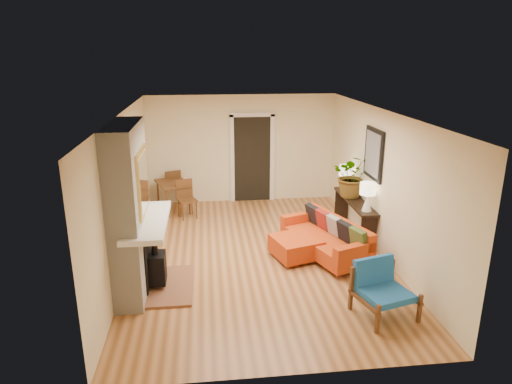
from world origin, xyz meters
TOP-DOWN VIEW (x-y plane):
  - room_shell at (0.60, 2.63)m, footprint 6.50×6.50m
  - fireplace at (-2.00, -1.00)m, footprint 1.09×1.68m
  - sofa at (1.29, -0.10)m, footprint 1.39×2.01m
  - ottoman at (0.68, -0.19)m, footprint 0.96×0.96m
  - blue_chair at (1.51, -2.08)m, footprint 0.90×0.89m
  - dining_table at (-1.59, 2.65)m, footprint 1.04×1.60m
  - console_table at (2.07, 0.82)m, footprint 0.34×1.85m
  - lamp_near at (2.07, 0.16)m, footprint 0.30×0.30m
  - lamp_far at (2.07, 1.49)m, footprint 0.30×0.30m
  - houseplant at (2.06, 1.02)m, footprint 0.91×0.83m

SIDE VIEW (x-z plane):
  - ottoman at x=0.68m, z-range 0.03..0.42m
  - sofa at x=1.29m, z-range -0.04..0.69m
  - blue_chair at x=1.51m, z-range 0.03..0.80m
  - dining_table at x=-1.59m, z-range 0.13..0.98m
  - console_table at x=2.07m, z-range 0.21..0.94m
  - lamp_near at x=2.07m, z-range 0.79..1.33m
  - lamp_far at x=2.07m, z-range 0.79..1.33m
  - houseplant at x=2.06m, z-range 0.73..1.62m
  - room_shell at x=0.60m, z-range -2.01..4.49m
  - fireplace at x=-2.00m, z-range -0.06..2.54m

